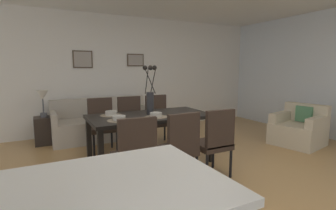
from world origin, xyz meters
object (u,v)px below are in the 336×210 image
(dining_chair_near_left, at_px, (135,152))
(centerpiece_vase, at_px, (150,96))
(bowl_near_left, at_px, (119,118))
(dining_chair_near_right, at_px, (102,122))
(dining_chair_mid_right, at_px, (158,117))
(dining_chair_mid_left, at_px, (214,140))
(bowl_far_left, at_px, (156,114))
(sofa, at_px, (103,124))
(table_lamp, at_px, (43,97))
(framed_picture_center, at_px, (135,60))
(framed_picture_left, at_px, (83,59))
(dining_chair_far_right, at_px, (131,120))
(dining_table, at_px, (150,120))
(armchair, at_px, (299,129))
(dining_chair_far_left, at_px, (179,145))
(bowl_near_right, at_px, (111,113))
(side_table, at_px, (45,130))

(dining_chair_near_left, xyz_separation_m, centerpiece_vase, (0.57, 0.90, 0.51))
(dining_chair_near_left, xyz_separation_m, bowl_near_left, (0.03, 0.69, 0.27))
(dining_chair_near_right, distance_m, dining_chair_mid_right, 1.07)
(dining_chair_near_right, height_order, dining_chair_mid_left, same)
(dining_chair_mid_right, relative_size, centerpiece_vase, 1.25)
(bowl_far_left, relative_size, sofa, 0.09)
(table_lamp, distance_m, framed_picture_center, 2.17)
(dining_chair_near_right, distance_m, framed_picture_left, 1.75)
(dining_chair_far_right, distance_m, table_lamp, 1.73)
(dining_chair_near_left, distance_m, bowl_near_left, 0.74)
(dining_table, distance_m, armchair, 2.92)
(dining_chair_far_right, bearing_deg, sofa, 108.60)
(dining_chair_far_left, xyz_separation_m, table_lamp, (-1.40, 2.68, 0.38))
(framed_picture_left, bearing_deg, dining_chair_mid_left, -70.35)
(dining_chair_mid_right, distance_m, bowl_near_left, 1.54)
(bowl_far_left, xyz_separation_m, table_lamp, (-1.41, 2.00, 0.11))
(dining_chair_far_left, bearing_deg, dining_table, 89.38)
(dining_table, distance_m, dining_chair_far_left, 0.90)
(dining_chair_mid_right, xyz_separation_m, framed_picture_left, (-1.12, 1.37, 1.11))
(dining_chair_mid_right, distance_m, bowl_near_right, 1.28)
(dining_chair_mid_right, bearing_deg, dining_chair_far_right, -179.42)
(dining_chair_near_left, height_order, dining_chair_mid_left, same)
(dining_chair_near_left, relative_size, armchair, 0.97)
(framed_picture_center, bearing_deg, dining_chair_far_right, -113.63)
(centerpiece_vase, bearing_deg, armchair, -8.29)
(dining_chair_mid_left, relative_size, dining_chair_mid_right, 1.00)
(dining_chair_near_right, xyz_separation_m, armchair, (3.40, -1.29, -0.23))
(framed_picture_left, bearing_deg, bowl_near_left, -88.83)
(bowl_near_left, distance_m, framed_picture_center, 2.82)
(dining_table, xyz_separation_m, dining_chair_mid_left, (0.52, -0.89, -0.15))
(dining_chair_mid_left, bearing_deg, table_lamp, 125.82)
(dining_table, xyz_separation_m, bowl_far_left, (0.00, -0.21, 0.12))
(sofa, xyz_separation_m, framed_picture_center, (0.90, 0.48, 1.34))
(bowl_near_right, distance_m, framed_picture_left, 2.19)
(dining_chair_near_right, relative_size, centerpiece_vase, 1.25)
(dining_chair_mid_right, xyz_separation_m, bowl_far_left, (-0.53, -1.07, 0.27))
(dining_chair_mid_right, bearing_deg, side_table, 154.30)
(dining_chair_mid_right, bearing_deg, centerpiece_vase, -121.62)
(dining_chair_near_left, distance_m, dining_chair_far_left, 0.56)
(armchair, xyz_separation_m, framed_picture_left, (-3.45, 2.65, 1.33))
(dining_table, bearing_deg, bowl_near_right, 158.87)
(bowl_near_right, height_order, side_table, bowl_near_right)
(framed_picture_center, bearing_deg, centerpiece_vase, -104.78)
(dining_chair_near_left, height_order, sofa, dining_chair_near_left)
(dining_chair_near_left, bearing_deg, dining_chair_far_right, 72.35)
(sofa, bearing_deg, dining_chair_mid_right, -46.52)
(dining_table, relative_size, dining_chair_near_left, 1.96)
(dining_chair_near_right, bearing_deg, bowl_near_left, -90.18)
(dining_chair_far_left, bearing_deg, sofa, 96.61)
(dining_table, distance_m, dining_chair_far_right, 0.87)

